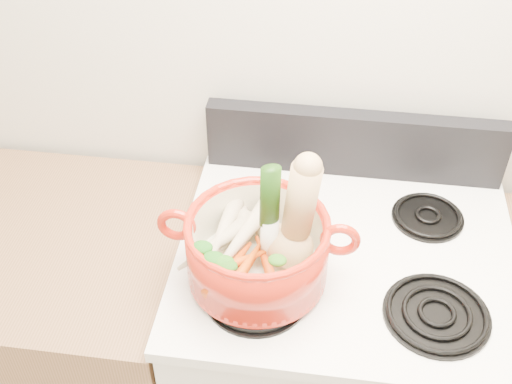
# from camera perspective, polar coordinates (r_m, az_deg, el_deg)

# --- Properties ---
(wall_back) EXTENTS (3.50, 0.02, 2.60)m
(wall_back) POSITION_cam_1_polar(r_m,az_deg,el_deg) (1.57, 9.73, 12.98)
(wall_back) COLOR beige
(wall_back) RESTS_ON floor
(stove_body) EXTENTS (0.76, 0.65, 0.92)m
(stove_body) POSITION_cam_1_polar(r_m,az_deg,el_deg) (1.88, 6.67, -15.66)
(stove_body) COLOR white
(stove_body) RESTS_ON floor
(cooktop) EXTENTS (0.78, 0.67, 0.03)m
(cooktop) POSITION_cam_1_polar(r_m,az_deg,el_deg) (1.51, 8.05, -5.68)
(cooktop) COLOR white
(cooktop) RESTS_ON stove_body
(control_backsplash) EXTENTS (0.76, 0.05, 0.18)m
(control_backsplash) POSITION_cam_1_polar(r_m,az_deg,el_deg) (1.67, 8.72, 4.29)
(control_backsplash) COLOR black
(control_backsplash) RESTS_ON cooktop
(burner_front_left) EXTENTS (0.22, 0.22, 0.02)m
(burner_front_left) POSITION_cam_1_polar(r_m,az_deg,el_deg) (1.39, 0.01, -9.02)
(burner_front_left) COLOR black
(burner_front_left) RESTS_ON cooktop
(burner_front_right) EXTENTS (0.22, 0.22, 0.02)m
(burner_front_right) POSITION_cam_1_polar(r_m,az_deg,el_deg) (1.41, 15.77, -10.33)
(burner_front_right) COLOR black
(burner_front_right) RESTS_ON cooktop
(burner_back_left) EXTENTS (0.17, 0.17, 0.02)m
(burner_back_left) POSITION_cam_1_polar(r_m,az_deg,el_deg) (1.60, 1.50, -0.83)
(burner_back_left) COLOR black
(burner_back_left) RESTS_ON cooktop
(burner_back_right) EXTENTS (0.17, 0.17, 0.02)m
(burner_back_right) POSITION_cam_1_polar(r_m,az_deg,el_deg) (1.61, 15.03, -2.05)
(burner_back_right) COLOR black
(burner_back_right) RESTS_ON cooktop
(dutch_oven) EXTENTS (0.31, 0.31, 0.15)m
(dutch_oven) POSITION_cam_1_polar(r_m,az_deg,el_deg) (1.36, 0.12, -5.11)
(dutch_oven) COLOR #B41F0F
(dutch_oven) RESTS_ON burner_front_left
(pot_handle_left) EXTENTS (0.08, 0.02, 0.08)m
(pot_handle_left) POSITION_cam_1_polar(r_m,az_deg,el_deg) (1.35, -7.08, -2.91)
(pot_handle_left) COLOR #B41F0F
(pot_handle_left) RESTS_ON dutch_oven
(pot_handle_right) EXTENTS (0.08, 0.02, 0.08)m
(pot_handle_right) POSITION_cam_1_polar(r_m,az_deg,el_deg) (1.32, 7.50, -4.23)
(pot_handle_right) COLOR #B41F0F
(pot_handle_right) RESTS_ON dutch_oven
(squash) EXTENTS (0.17, 0.16, 0.28)m
(squash) POSITION_cam_1_polar(r_m,az_deg,el_deg) (1.31, 3.12, -2.14)
(squash) COLOR tan
(squash) RESTS_ON dutch_oven
(leek) EXTENTS (0.06, 0.07, 0.27)m
(leek) POSITION_cam_1_polar(r_m,az_deg,el_deg) (1.30, 1.24, -2.05)
(leek) COLOR white
(leek) RESTS_ON dutch_oven
(ginger) EXTENTS (0.09, 0.07, 0.04)m
(ginger) POSITION_cam_1_polar(r_m,az_deg,el_deg) (1.43, 1.30, -3.58)
(ginger) COLOR tan
(ginger) RESTS_ON dutch_oven
(parsnip_0) EXTENTS (0.08, 0.22, 0.06)m
(parsnip_0) POSITION_cam_1_polar(r_m,az_deg,el_deg) (1.41, -1.37, -4.29)
(parsnip_0) COLOR beige
(parsnip_0) RESTS_ON dutch_oven
(parsnip_1) EXTENTS (0.14, 0.17, 0.05)m
(parsnip_1) POSITION_cam_1_polar(r_m,az_deg,el_deg) (1.40, -2.81, -4.43)
(parsnip_1) COLOR beige
(parsnip_1) RESTS_ON dutch_oven
(parsnip_2) EXTENTS (0.04, 0.17, 0.05)m
(parsnip_2) POSITION_cam_1_polar(r_m,az_deg,el_deg) (1.39, -1.68, -4.48)
(parsnip_2) COLOR beige
(parsnip_2) RESTS_ON dutch_oven
(parsnip_3) EXTENTS (0.16, 0.16, 0.06)m
(parsnip_3) POSITION_cam_1_polar(r_m,az_deg,el_deg) (1.38, -3.88, -4.67)
(parsnip_3) COLOR beige
(parsnip_3) RESTS_ON dutch_oven
(parsnip_4) EXTENTS (0.08, 0.22, 0.06)m
(parsnip_4) POSITION_cam_1_polar(r_m,az_deg,el_deg) (1.40, -3.06, -3.59)
(parsnip_4) COLOR beige
(parsnip_4) RESTS_ON dutch_oven
(parsnip_5) EXTENTS (0.14, 0.24, 0.07)m
(parsnip_5) POSITION_cam_1_polar(r_m,az_deg,el_deg) (1.37, -1.25, -4.00)
(parsnip_5) COLOR beige
(parsnip_5) RESTS_ON dutch_oven
(carrot_0) EXTENTS (0.09, 0.16, 0.05)m
(carrot_0) POSITION_cam_1_polar(r_m,az_deg,el_deg) (1.36, -0.98, -6.94)
(carrot_0) COLOR #C04E09
(carrot_0) RESTS_ON dutch_oven
(carrot_1) EXTENTS (0.10, 0.17, 0.05)m
(carrot_1) POSITION_cam_1_polar(r_m,az_deg,el_deg) (1.34, -2.34, -6.92)
(carrot_1) COLOR red
(carrot_1) RESTS_ON dutch_oven
(carrot_2) EXTENTS (0.09, 0.15, 0.04)m
(carrot_2) POSITION_cam_1_polar(r_m,az_deg,el_deg) (1.35, 0.90, -6.37)
(carrot_2) COLOR red
(carrot_2) RESTS_ON dutch_oven
(carrot_3) EXTENTS (0.14, 0.10, 0.04)m
(carrot_3) POSITION_cam_1_polar(r_m,az_deg,el_deg) (1.34, -1.80, -6.40)
(carrot_3) COLOR #BB4409
(carrot_3) RESTS_ON dutch_oven
(carrot_4) EXTENTS (0.08, 0.15, 0.04)m
(carrot_4) POSITION_cam_1_polar(r_m,az_deg,el_deg) (1.32, -1.06, -6.87)
(carrot_4) COLOR #D95D0A
(carrot_4) RESTS_ON dutch_oven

